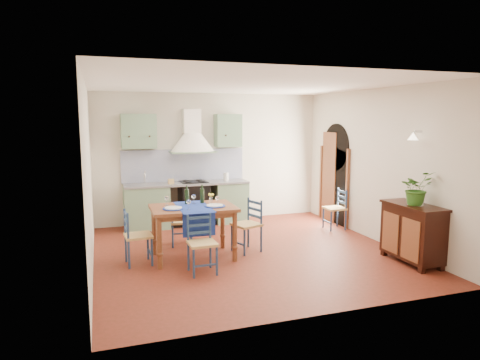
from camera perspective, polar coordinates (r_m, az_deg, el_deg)
name	(u,v)px	position (r m, az deg, el deg)	size (l,w,h in m)	color
floor	(248,252)	(7.39, 1.08, -9.57)	(5.00, 5.00, 0.00)	#4D1F10
back_wall	(192,175)	(9.20, -6.44, 0.61)	(5.00, 0.96, 2.80)	beige
right_wall	(367,167)	(8.49, 16.55, 1.65)	(0.26, 5.00, 2.80)	beige
left_wall	(89,177)	(6.68, -19.53, 0.39)	(0.04, 5.00, 2.80)	beige
ceiling	(249,84)	(7.06, 1.14, 12.68)	(5.00, 5.00, 0.01)	white
dining_table	(193,213)	(6.94, -6.23, -4.34)	(1.35, 1.02, 1.17)	brown
chair_near	(202,243)	(6.35, -5.13, -8.41)	(0.41, 0.41, 0.85)	navy
chair_far	(182,222)	(7.71, -7.78, -5.61)	(0.44, 0.44, 0.82)	navy
chair_left	(136,236)	(6.85, -13.67, -7.33)	(0.43, 0.43, 0.86)	navy
chair_right	(248,225)	(7.32, 1.07, -5.99)	(0.53, 0.53, 0.89)	navy
chair_spare	(336,209)	(9.00, 12.67, -3.74)	(0.39, 0.39, 0.82)	navy
sideboard	(412,231)	(7.25, 21.99, -6.34)	(0.50, 1.05, 0.94)	black
potted_plant	(416,188)	(7.07, 22.46, -1.01)	(0.47, 0.41, 0.53)	#28571A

